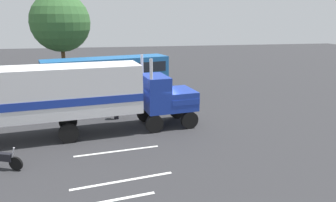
{
  "coord_description": "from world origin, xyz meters",
  "views": [
    {
      "loc": [
        -2.97,
        -18.43,
        6.66
      ],
      "look_at": [
        0.75,
        0.1,
        1.6
      ],
      "focal_mm": 32.57,
      "sensor_mm": 36.0,
      "label": 1
    }
  ],
  "objects_px": {
    "tree_left": "(60,22)",
    "motorcycle": "(2,159)",
    "parked_bus": "(107,73)",
    "person_bystander": "(116,107)",
    "semi_truck": "(68,94)"
  },
  "relations": [
    {
      "from": "motorcycle",
      "to": "person_bystander",
      "type": "bearing_deg",
      "value": 49.59
    },
    {
      "from": "parked_bus",
      "to": "motorcycle",
      "type": "distance_m",
      "value": 14.4
    },
    {
      "from": "person_bystander",
      "to": "tree_left",
      "type": "distance_m",
      "value": 18.09
    },
    {
      "from": "semi_truck",
      "to": "tree_left",
      "type": "relative_size",
      "value": 1.49
    },
    {
      "from": "semi_truck",
      "to": "motorcycle",
      "type": "distance_m",
      "value": 5.01
    },
    {
      "from": "person_bystander",
      "to": "parked_bus",
      "type": "xyz_separation_m",
      "value": [
        -0.46,
        7.1,
        1.17
      ]
    },
    {
      "from": "person_bystander",
      "to": "semi_truck",
      "type": "bearing_deg",
      "value": -136.67
    },
    {
      "from": "person_bystander",
      "to": "motorcycle",
      "type": "distance_m",
      "value": 8.32
    },
    {
      "from": "parked_bus",
      "to": "tree_left",
      "type": "bearing_deg",
      "value": 117.57
    },
    {
      "from": "tree_left",
      "to": "motorcycle",
      "type": "bearing_deg",
      "value": -90.19
    },
    {
      "from": "semi_truck",
      "to": "motorcycle",
      "type": "bearing_deg",
      "value": -125.24
    },
    {
      "from": "motorcycle",
      "to": "tree_left",
      "type": "relative_size",
      "value": 0.21
    },
    {
      "from": "person_bystander",
      "to": "parked_bus",
      "type": "distance_m",
      "value": 7.21
    },
    {
      "from": "tree_left",
      "to": "semi_truck",
      "type": "bearing_deg",
      "value": -82.32
    },
    {
      "from": "parked_bus",
      "to": "tree_left",
      "type": "height_order",
      "value": "tree_left"
    }
  ]
}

